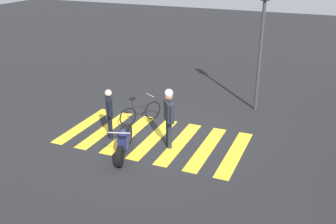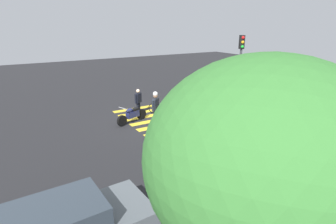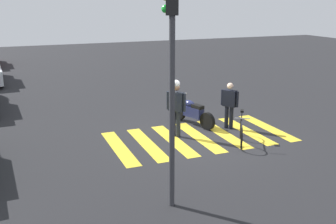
{
  "view_description": "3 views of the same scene",
  "coord_description": "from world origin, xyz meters",
  "px_view_note": "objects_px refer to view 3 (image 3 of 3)",
  "views": [
    {
      "loc": [
        10.55,
        4.97,
        5.73
      ],
      "look_at": [
        0.35,
        0.66,
        1.17
      ],
      "focal_mm": 42.45,
      "sensor_mm": 36.0,
      "label": 1
    },
    {
      "loc": [
        6.94,
        13.11,
        5.33
      ],
      "look_at": [
        0.18,
        1.73,
        1.03
      ],
      "focal_mm": 29.07,
      "sensor_mm": 36.0,
      "label": 2
    },
    {
      "loc": [
        -11.07,
        5.54,
        4.37
      ],
      "look_at": [
        -0.29,
        1.22,
        1.06
      ],
      "focal_mm": 42.35,
      "sensor_mm": 36.0,
      "label": 3
    }
  ],
  "objects_px": {
    "police_motorcycle": "(193,113)",
    "officer_on_foot": "(176,104)",
    "traffic_light_pole": "(171,62)",
    "leaning_bicycle": "(241,132)",
    "officer_by_motorcycle": "(229,103)"
  },
  "relations": [
    {
      "from": "police_motorcycle",
      "to": "officer_by_motorcycle",
      "type": "height_order",
      "value": "officer_by_motorcycle"
    },
    {
      "from": "leaning_bicycle",
      "to": "police_motorcycle",
      "type": "bearing_deg",
      "value": 14.87
    },
    {
      "from": "officer_on_foot",
      "to": "officer_by_motorcycle",
      "type": "height_order",
      "value": "officer_on_foot"
    },
    {
      "from": "officer_on_foot",
      "to": "traffic_light_pole",
      "type": "distance_m",
      "value": 5.0
    },
    {
      "from": "leaning_bicycle",
      "to": "officer_on_foot",
      "type": "xyz_separation_m",
      "value": [
        1.35,
        1.66,
        0.74
      ]
    },
    {
      "from": "police_motorcycle",
      "to": "officer_on_foot",
      "type": "height_order",
      "value": "officer_on_foot"
    },
    {
      "from": "police_motorcycle",
      "to": "leaning_bicycle",
      "type": "bearing_deg",
      "value": -165.13
    },
    {
      "from": "traffic_light_pole",
      "to": "leaning_bicycle",
      "type": "bearing_deg",
      "value": -51.49
    },
    {
      "from": "officer_on_foot",
      "to": "traffic_light_pole",
      "type": "xyz_separation_m",
      "value": [
        -4.16,
        1.87,
        2.05
      ]
    },
    {
      "from": "officer_on_foot",
      "to": "officer_by_motorcycle",
      "type": "distance_m",
      "value": 2.05
    },
    {
      "from": "leaning_bicycle",
      "to": "officer_by_motorcycle",
      "type": "xyz_separation_m",
      "value": [
        1.43,
        -0.39,
        0.55
      ]
    },
    {
      "from": "traffic_light_pole",
      "to": "officer_on_foot",
      "type": "bearing_deg",
      "value": -24.27
    },
    {
      "from": "traffic_light_pole",
      "to": "police_motorcycle",
      "type": "bearing_deg",
      "value": -29.87
    },
    {
      "from": "officer_on_foot",
      "to": "officer_by_motorcycle",
      "type": "xyz_separation_m",
      "value": [
        0.08,
        -2.04,
        -0.19
      ]
    },
    {
      "from": "leaning_bicycle",
      "to": "traffic_light_pole",
      "type": "height_order",
      "value": "traffic_light_pole"
    }
  ]
}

